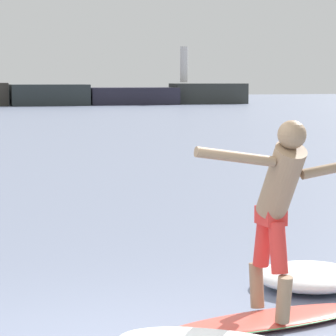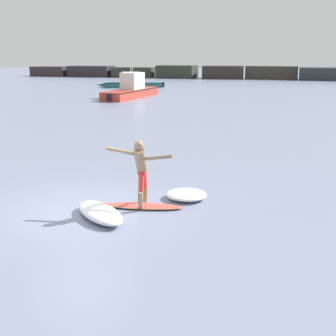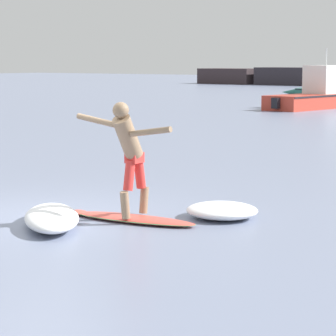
% 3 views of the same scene
% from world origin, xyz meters
% --- Properties ---
extents(surfboard, '(2.32, 0.82, 0.23)m').
position_xyz_m(surfboard, '(1.43, 0.60, 0.05)').
color(surfboard, '#DA5043').
rests_on(surfboard, ground).
extents(surfer, '(1.73, 0.83, 1.79)m').
position_xyz_m(surfer, '(1.48, 0.46, 1.17)').
color(surfer, '#907355').
rests_on(surfer, surfboard).
extents(wave_foam_at_tail, '(1.22, 1.18, 0.24)m').
position_xyz_m(wave_foam_at_tail, '(2.42, 1.65, 0.12)').
color(wave_foam_at_tail, white).
rests_on(wave_foam_at_tail, ground).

